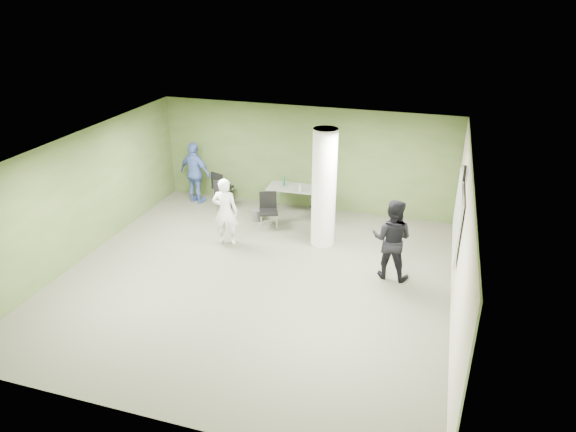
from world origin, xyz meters
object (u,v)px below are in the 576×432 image
(folding_table, at_px, (297,189))
(man_blue, at_px, (195,173))
(man_black, at_px, (392,239))
(chair_back_left, at_px, (221,185))
(woman_white, at_px, (225,212))

(folding_table, height_order, man_blue, man_blue)
(folding_table, height_order, man_black, man_black)
(chair_back_left, relative_size, man_blue, 0.52)
(chair_back_left, distance_m, man_blue, 0.77)
(man_black, relative_size, man_blue, 1.01)
(chair_back_left, height_order, man_black, man_black)
(chair_back_left, distance_m, woman_white, 2.53)
(folding_table, distance_m, man_black, 3.77)
(chair_back_left, bearing_deg, woman_white, 137.60)
(woman_white, bearing_deg, man_black, 167.16)
(chair_back_left, xyz_separation_m, man_blue, (-0.67, -0.17, 0.34))
(man_black, bearing_deg, chair_back_left, -20.73)
(chair_back_left, relative_size, man_black, 0.52)
(folding_table, xyz_separation_m, man_blue, (-2.91, -0.10, 0.18))
(man_blue, bearing_deg, woman_white, 144.42)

